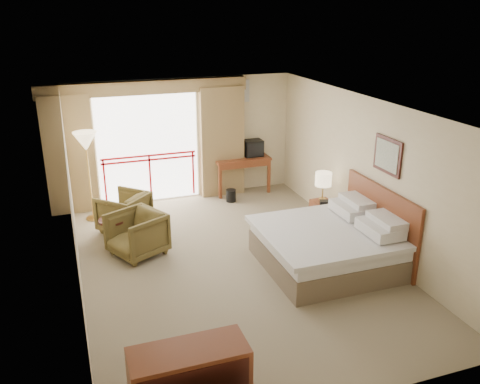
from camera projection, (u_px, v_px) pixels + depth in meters
name	position (u px, v px, depth m)	size (l,w,h in m)	color
floor	(234.00, 263.00, 8.72)	(7.00, 7.00, 0.00)	#807357
ceiling	(233.00, 107.00, 7.79)	(7.00, 7.00, 0.00)	white
wall_back	(183.00, 139.00, 11.35)	(5.00, 5.00, 0.00)	beige
wall_front	(343.00, 301.00, 5.16)	(5.00, 5.00, 0.00)	beige
wall_left	(73.00, 209.00, 7.48)	(7.00, 7.00, 0.00)	beige
wall_right	(366.00, 174.00, 9.03)	(7.00, 7.00, 0.00)	beige
balcony_door	(148.00, 149.00, 11.14)	(2.40, 2.40, 0.00)	white
balcony_railing	(150.00, 166.00, 11.26)	(2.09, 0.03, 1.02)	red
curtain_left	(70.00, 155.00, 10.49)	(1.00, 0.26, 2.50)	olive
curtain_right	(222.00, 142.00, 11.52)	(1.00, 0.26, 2.50)	olive
valance	(145.00, 87.00, 10.58)	(4.40, 0.22, 0.28)	olive
hvac_vent	(239.00, 91.00, 11.38)	(0.50, 0.04, 0.50)	silver
bed	(329.00, 245.00, 8.53)	(2.13, 2.06, 0.97)	brown
headboard	(380.00, 223.00, 8.73)	(0.06, 2.10, 1.30)	maroon
framed_art	(387.00, 156.00, 8.32)	(0.04, 0.72, 0.60)	black
nightstand	(323.00, 214.00, 10.06)	(0.38, 0.45, 0.54)	maroon
table_lamp	(323.00, 180.00, 9.85)	(0.32, 0.32, 0.57)	tan
phone	(325.00, 203.00, 9.80)	(0.19, 0.15, 0.08)	black
desk	(240.00, 164.00, 11.89)	(1.30, 0.63, 0.85)	maroon
tv	(253.00, 148.00, 11.80)	(0.42, 0.34, 0.38)	black
coffee_maker	(227.00, 153.00, 11.62)	(0.13, 0.13, 0.28)	black
cup	(234.00, 157.00, 11.65)	(0.07, 0.07, 0.10)	white
wastebasket	(231.00, 195.00, 11.42)	(0.22, 0.22, 0.28)	black
armchair_far	(125.00, 230.00, 10.01)	(0.82, 0.84, 0.77)	#4C4020
armchair_near	(138.00, 254.00, 9.04)	(0.84, 0.87, 0.79)	#4C4020
side_table	(113.00, 228.00, 9.21)	(0.49, 0.49, 0.53)	black
book	(112.00, 219.00, 9.15)	(0.17, 0.22, 0.02)	white
floor_lamp	(86.00, 145.00, 9.98)	(0.47, 0.47, 1.84)	tan
dresser	(190.00, 383.00, 5.37)	(1.25, 0.53, 0.83)	maroon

